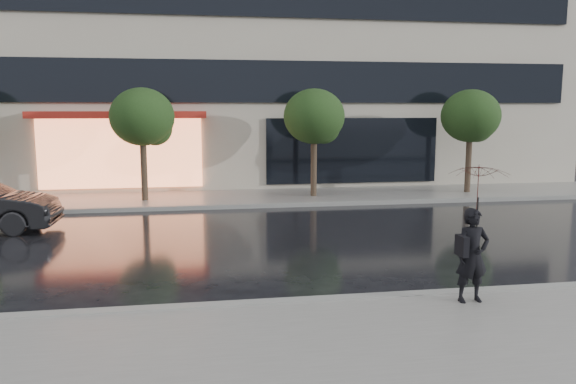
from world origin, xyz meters
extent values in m
plane|color=black|center=(0.00, 0.00, 0.00)|extent=(120.00, 120.00, 0.00)
cube|color=slate|center=(0.00, -3.25, 0.06)|extent=(60.00, 4.50, 0.12)
cube|color=slate|center=(0.00, 10.25, 0.06)|extent=(60.00, 3.50, 0.12)
cube|color=gray|center=(0.00, -1.00, 0.07)|extent=(60.00, 0.25, 0.14)
cube|color=gray|center=(0.00, 8.50, 0.07)|extent=(60.00, 0.25, 0.14)
cube|color=black|center=(0.00, 11.94, 4.30)|extent=(28.00, 0.12, 1.60)
cube|color=#FF8C59|center=(-4.00, 11.92, 1.60)|extent=(6.00, 0.10, 2.60)
cube|color=red|center=(-4.00, 11.59, 3.05)|extent=(6.40, 0.70, 0.25)
cube|color=black|center=(5.00, 11.94, 1.60)|extent=(7.00, 0.10, 2.60)
cube|color=#4C4C54|center=(26.00, 28.00, 8.00)|extent=(12.00, 12.00, 16.00)
cylinder|color=#33261C|center=(-3.00, 10.00, 1.10)|extent=(0.22, 0.22, 2.20)
ellipsoid|color=black|center=(-3.00, 10.00, 3.00)|extent=(2.20, 2.20, 1.98)
sphere|color=black|center=(-2.60, 10.20, 2.60)|extent=(1.20, 1.20, 1.20)
cylinder|color=#33261C|center=(3.00, 10.00, 1.10)|extent=(0.22, 0.22, 2.20)
ellipsoid|color=black|center=(3.00, 10.00, 3.00)|extent=(2.20, 2.20, 1.98)
sphere|color=black|center=(3.40, 10.20, 2.60)|extent=(1.20, 1.20, 1.20)
cylinder|color=#33261C|center=(9.00, 10.00, 1.10)|extent=(0.22, 0.22, 2.20)
ellipsoid|color=black|center=(9.00, 10.00, 3.00)|extent=(2.20, 2.20, 1.98)
sphere|color=black|center=(9.40, 10.20, 2.60)|extent=(1.20, 1.20, 1.20)
imported|color=black|center=(3.26, -1.50, 0.90)|extent=(0.59, 0.41, 1.57)
imported|color=#330B09|center=(3.32, -1.50, 1.97)|extent=(1.01, 1.03, 0.88)
cylinder|color=black|center=(3.32, -1.50, 1.48)|extent=(0.02, 0.02, 0.78)
cube|color=black|center=(3.04, -1.57, 1.09)|extent=(0.12, 0.30, 0.33)
camera|label=1|loc=(-1.16, -9.85, 3.31)|focal=35.00mm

